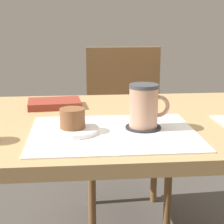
{
  "coord_description": "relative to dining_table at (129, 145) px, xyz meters",
  "views": [
    {
      "loc": [
        -0.16,
        -1.11,
        1.04
      ],
      "look_at": [
        -0.06,
        -0.11,
        0.77
      ],
      "focal_mm": 60.0,
      "sensor_mm": 36.0,
      "label": 1
    }
  ],
  "objects": [
    {
      "name": "dining_table",
      "position": [
        0.0,
        0.0,
        0.0
      ],
      "size": [
        1.15,
        0.72,
        0.72
      ],
      "color": "tan",
      "rests_on": "ground_plane"
    },
    {
      "name": "wooden_chair",
      "position": [
        0.08,
        0.71,
        -0.15
      ],
      "size": [
        0.43,
        0.43,
        0.88
      ],
      "rotation": [
        0.0,
        0.0,
        3.12
      ],
      "color": "brown",
      "rests_on": "ground_plane"
    },
    {
      "name": "placemat",
      "position": [
        -0.06,
        -0.15,
        0.09
      ],
      "size": [
        0.45,
        0.35,
        0.0
      ],
      "primitive_type": "cube",
      "color": "white",
      "rests_on": "dining_table"
    },
    {
      "name": "pastry_plate",
      "position": [
        -0.17,
        -0.14,
        0.1
      ],
      "size": [
        0.14,
        0.14,
        0.01
      ],
      "primitive_type": "cylinder",
      "color": "white",
      "rests_on": "placemat"
    },
    {
      "name": "pastry",
      "position": [
        -0.17,
        -0.14,
        0.13
      ],
      "size": [
        0.07,
        0.07,
        0.05
      ],
      "primitive_type": "cylinder",
      "color": "brown",
      "rests_on": "pastry_plate"
    },
    {
      "name": "coffee_coaster",
      "position": [
        0.02,
        -0.12,
        0.09
      ],
      "size": [
        0.1,
        0.1,
        0.0
      ],
      "primitive_type": "cylinder",
      "color": "#232328",
      "rests_on": "placemat"
    },
    {
      "name": "coffee_mug",
      "position": [
        0.02,
        -0.12,
        0.16
      ],
      "size": [
        0.11,
        0.08,
        0.12
      ],
      "color": "tan",
      "rests_on": "coffee_coaster"
    },
    {
      "name": "small_book",
      "position": [
        -0.24,
        0.17,
        0.1
      ],
      "size": [
        0.19,
        0.14,
        0.02
      ],
      "primitive_type": "cube",
      "rotation": [
        0.0,
        0.0,
        0.09
      ],
      "color": "maroon",
      "rests_on": "dining_table"
    }
  ]
}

